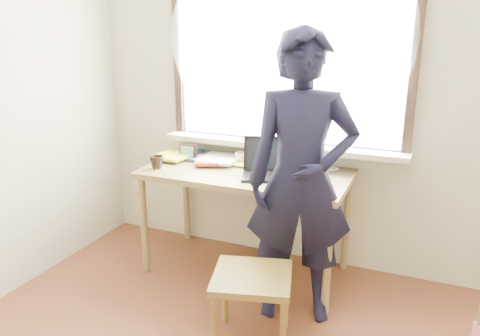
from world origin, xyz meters
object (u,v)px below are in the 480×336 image
at_px(mug_dark, 157,162).
at_px(desk, 246,182).
at_px(mug_white, 242,158).
at_px(work_chair, 252,285).
at_px(person, 301,180).
at_px(laptop, 270,167).

bearing_deg(mug_dark, desk, 18.19).
relative_size(mug_white, work_chair, 0.21).
bearing_deg(desk, mug_dark, -161.81).
height_order(mug_white, work_chair, mug_white).
relative_size(mug_white, mug_dark, 1.07).
relative_size(desk, person, 0.82).
bearing_deg(mug_white, work_chair, -64.14).
xyz_separation_m(desk, person, (0.51, -0.37, 0.19)).
height_order(desk, person, person).
bearing_deg(person, desk, 126.12).
distance_m(mug_dark, work_chair, 1.22).
relative_size(mug_white, person, 0.06).
distance_m(desk, mug_white, 0.24).
xyz_separation_m(mug_white, person, (0.61, -0.54, 0.06)).
xyz_separation_m(work_chair, person, (0.15, 0.41, 0.52)).
xyz_separation_m(mug_dark, work_chair, (0.97, -0.58, -0.46)).
bearing_deg(work_chair, mug_white, 115.86).
relative_size(desk, laptop, 3.30).
xyz_separation_m(laptop, work_chair, (0.17, -0.75, -0.47)).
distance_m(laptop, mug_dark, 0.82).
bearing_deg(desk, mug_white, 121.35).
height_order(desk, work_chair, desk).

